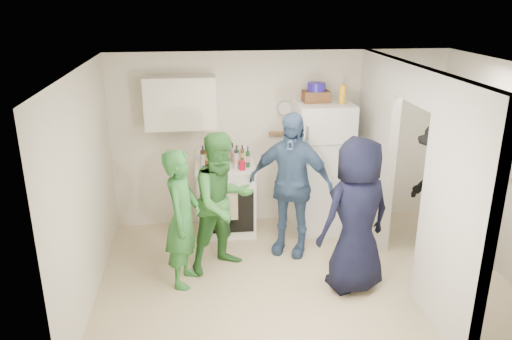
{
  "coord_description": "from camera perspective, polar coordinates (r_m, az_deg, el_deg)",
  "views": [
    {
      "loc": [
        -1.18,
        -5.14,
        3.22
      ],
      "look_at": [
        -0.51,
        0.4,
        1.25
      ],
      "focal_mm": 35.0,
      "sensor_mm": 36.0,
      "label": 1
    }
  ],
  "objects": [
    {
      "name": "bottle_e",
      "position": [
        7.03,
        -2.71,
        2.06
      ],
      "size": [
        0.06,
        0.06,
        0.27
      ],
      "primitive_type": "cylinder",
      "color": "#B1B9C4",
      "rests_on": "stove"
    },
    {
      "name": "fridge",
      "position": [
        7.08,
        7.43,
        0.35
      ],
      "size": [
        0.76,
        0.74,
        1.84
      ],
      "primitive_type": "cube",
      "color": "silver",
      "rests_on": "floor"
    },
    {
      "name": "wall_clock",
      "position": [
        7.09,
        3.32,
        7.05
      ],
      "size": [
        0.22,
        0.02,
        0.22
      ],
      "primitive_type": "cylinder",
      "rotation": [
        1.57,
        0.0,
        0.0
      ],
      "color": "white",
      "rests_on": "wall_back"
    },
    {
      "name": "nook_window",
      "position": [
        6.61,
        26.07,
        3.7
      ],
      "size": [
        0.03,
        0.7,
        0.8
      ],
      "primitive_type": "cube",
      "color": "black",
      "rests_on": "wall_right"
    },
    {
      "name": "bottle_g",
      "position": [
        7.01,
        -1.57,
        1.91
      ],
      "size": [
        0.06,
        0.06,
        0.24
      ],
      "primitive_type": "cylinder",
      "color": "brown",
      "rests_on": "stove"
    },
    {
      "name": "bottle_k",
      "position": [
        6.87,
        -5.57,
        1.71
      ],
      "size": [
        0.08,
        0.08,
        0.3
      ],
      "primitive_type": "cylinder",
      "color": "brown",
      "rests_on": "stove"
    },
    {
      "name": "upper_cabinet",
      "position": [
        6.8,
        -8.64,
        7.61
      ],
      "size": [
        0.95,
        0.34,
        0.7
      ],
      "primitive_type": "cube",
      "color": "silver",
      "rests_on": "wall_back"
    },
    {
      "name": "stove",
      "position": [
        7.07,
        -3.48,
        -3.29
      ],
      "size": [
        0.83,
        0.69,
        0.99
      ],
      "primitive_type": "cube",
      "color": "white",
      "rests_on": "floor"
    },
    {
      "name": "person_denim",
      "position": [
        6.35,
        3.95,
        -1.65
      ],
      "size": [
        1.19,
        0.9,
        1.88
      ],
      "primitive_type": "imported",
      "rotation": [
        0.0,
        0.0,
        -0.46
      ],
      "color": "#3B5882",
      "rests_on": "floor"
    },
    {
      "name": "wicker_basket",
      "position": [
        6.85,
        6.88,
        8.36
      ],
      "size": [
        0.35,
        0.25,
        0.15
      ],
      "primitive_type": "cube",
      "color": "brown",
      "rests_on": "fridge"
    },
    {
      "name": "ceiling",
      "position": [
        5.32,
        6.15,
        11.56
      ],
      "size": [
        4.8,
        4.8,
        0.0
      ],
      "primitive_type": "plane",
      "rotation": [
        3.14,
        0.0,
        0.0
      ],
      "color": "white",
      "rests_on": "wall_back"
    },
    {
      "name": "wall_right",
      "position": [
        6.57,
        26.61,
        -0.14
      ],
      "size": [
        0.0,
        3.4,
        3.4
      ],
      "primitive_type": "plane",
      "rotation": [
        1.57,
        0.0,
        -1.57
      ],
      "color": "silver",
      "rests_on": "floor"
    },
    {
      "name": "person_nook",
      "position": [
        6.74,
        20.04,
        -2.17
      ],
      "size": [
        0.68,
        1.14,
        1.74
      ],
      "primitive_type": "imported",
      "rotation": [
        0.0,
        0.0,
        -1.54
      ],
      "color": "black",
      "rests_on": "floor"
    },
    {
      "name": "nook_valance",
      "position": [
        6.51,
        26.23,
        6.66
      ],
      "size": [
        0.04,
        0.82,
        0.18
      ],
      "primitive_type": "cube",
      "color": "white",
      "rests_on": "wall_right"
    },
    {
      "name": "partition_pier_front",
      "position": [
        5.09,
        21.79,
        -4.83
      ],
      "size": [
        0.12,
        1.2,
        2.5
      ],
      "primitive_type": "cube",
      "color": "silver",
      "rests_on": "floor"
    },
    {
      "name": "person_green_center",
      "position": [
        6.0,
        -3.83,
        -3.73
      ],
      "size": [
        1.05,
        0.98,
        1.73
      ],
      "primitive_type": "imported",
      "rotation": [
        0.0,
        0.0,
        0.51
      ],
      "color": "#3C7E37",
      "rests_on": "floor"
    },
    {
      "name": "bottle_d",
      "position": [
        6.78,
        -3.39,
        1.59
      ],
      "size": [
        0.06,
        0.06,
        0.32
      ],
      "primitive_type": "cylinder",
      "color": "#57390F",
      "rests_on": "stove"
    },
    {
      "name": "yellow_cup_stack_top",
      "position": [
        6.78,
        9.85,
        8.53
      ],
      "size": [
        0.09,
        0.09,
        0.25
      ],
      "primitive_type": "cylinder",
      "color": "#F5AC14",
      "rests_on": "fridge"
    },
    {
      "name": "yellow_cup_stack_stove",
      "position": [
        6.64,
        -4.5,
        0.86
      ],
      "size": [
        0.09,
        0.09,
        0.25
      ],
      "primitive_type": "cylinder",
      "color": "orange",
      "rests_on": "stove"
    },
    {
      "name": "bottle_b",
      "position": [
        6.75,
        -5.02,
        1.36
      ],
      "size": [
        0.08,
        0.08,
        0.3
      ],
      "primitive_type": "cylinder",
      "color": "#1B5228",
      "rests_on": "stove"
    },
    {
      "name": "bottle_h",
      "position": [
        6.71,
        -6.12,
        1.16
      ],
      "size": [
        0.06,
        0.06,
        0.28
      ],
      "primitive_type": "cylinder",
      "color": "#A5AAB1",
      "rests_on": "stove"
    },
    {
      "name": "bottle_j",
      "position": [
        6.78,
        -0.94,
        1.52
      ],
      "size": [
        0.06,
        0.06,
        0.3
      ],
      "primitive_type": "cylinder",
      "color": "#18471E",
      "rests_on": "stove"
    },
    {
      "name": "bottle_i",
      "position": [
        6.96,
        -3.3,
        1.95
      ],
      "size": [
        0.08,
        0.08,
        0.29
      ],
      "primitive_type": "cylinder",
      "color": "#59220F",
      "rests_on": "stove"
    },
    {
      "name": "wall_back",
      "position": [
        7.21,
        2.83,
        3.58
      ],
      "size": [
        4.8,
        0.0,
        4.8
      ],
      "primitive_type": "plane",
      "rotation": [
        1.57,
        0.0,
        0.0
      ],
      "color": "silver",
      "rests_on": "floor"
    },
    {
      "name": "bottle_l",
      "position": [
        6.73,
        -2.27,
        1.33
      ],
      "size": [
        0.06,
        0.06,
        0.28
      ],
      "primitive_type": "cylinder",
      "color": "#A0A6B0",
      "rests_on": "stove"
    },
    {
      "name": "wall_front",
      "position": [
        4.14,
        10.76,
        -9.39
      ],
      "size": [
        4.8,
        0.0,
        4.8
      ],
      "primitive_type": "plane",
      "rotation": [
        -1.57,
        0.0,
        0.0
      ],
      "color": "silver",
      "rests_on": "floor"
    },
    {
      "name": "person_green_left",
      "position": [
        5.74,
        -8.4,
        -5.52
      ],
      "size": [
        0.53,
        0.68,
        1.63
      ],
      "primitive_type": "imported",
      "rotation": [
        0.0,
        0.0,
        1.31
      ],
      "color": "#2E7434",
      "rests_on": "floor"
    },
    {
      "name": "bottle_c",
      "position": [
        7.0,
        -4.37,
        2.17
      ],
      "size": [
        0.07,
        0.07,
        0.33
      ],
      "primitive_type": "cylinder",
      "color": "#A2A4B0",
      "rests_on": "stove"
    },
    {
      "name": "floor",
      "position": [
        6.18,
        5.31,
        -12.05
      ],
      "size": [
        4.8,
        4.8,
        0.0
      ],
      "primitive_type": "plane",
      "color": "beige",
      "rests_on": "ground"
    },
    {
      "name": "red_cup",
      "position": [
        6.7,
        -1.59,
        0.5
      ],
      "size": [
        0.09,
        0.09,
        0.12
      ],
      "primitive_type": "cylinder",
      "color": "#A90B23",
      "rests_on": "stove"
    },
    {
      "name": "bottle_a",
      "position": [
        6.95,
        -6.08,
        1.73
      ],
      "size": [
        0.08,
        0.08,
        0.26
      ],
      "primitive_type": "cylinder",
      "color": "#5B2512",
      "rests_on": "stove"
    },
    {
      "name": "bottle_f",
      "position": [
        6.86,
        -2.21,
        1.68
      ],
      "size": [
        0.07,
        0.07,
        0.29
      ],
      "primitive_type": "cylinder",
      "color": "#133619",
      "rests_on": "stove"
    },
    {
      "name": "nook_window_frame",
      "position": [
        6.6,
        25.96,
        3.7
      ],
      "size": [
        0.04,
        0.76,
        0.86
      ],
      "primitive_type": "cube",
      "color": "white",
      "rests_on": "wall_right"
    },
    {
      "name": "person_navy",
      "position": [
        5.66,
        11.42,
        -5.17
      ],
      "size": [
        1.02,
        0.82,
        1.8
      ],
      "primitive_type": "imported",
      "rotation": [
        0.0,
        0.0,
        -2.82
      ],
      "color": "black",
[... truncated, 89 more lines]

